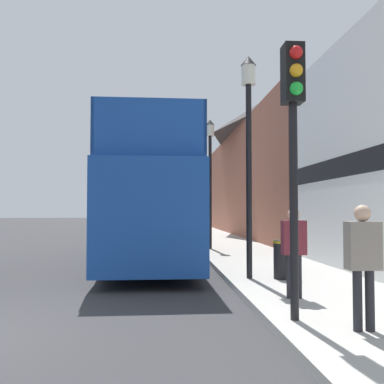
{
  "coord_description": "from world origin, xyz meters",
  "views": [
    {
      "loc": [
        3.44,
        -5.87,
        1.68
      ],
      "look_at": [
        4.58,
        9.83,
        2.31
      ],
      "focal_mm": 42.0,
      "sensor_mm": 36.0,
      "label": 1
    }
  ],
  "objects_px": {
    "pedestrian_nearest": "(363,255)",
    "lamp_post_second": "(210,160)",
    "tour_bus": "(150,206)",
    "lamp_post_nearest": "(249,125)",
    "pedestrian_second": "(294,244)",
    "litter_bin": "(283,258)",
    "parked_car_ahead_of_bus": "(168,229)",
    "traffic_signal": "(294,117)"
  },
  "relations": [
    {
      "from": "pedestrian_nearest",
      "to": "lamp_post_second",
      "type": "relative_size",
      "value": 0.31
    },
    {
      "from": "tour_bus",
      "to": "lamp_post_second",
      "type": "bearing_deg",
      "value": 56.01
    },
    {
      "from": "lamp_post_nearest",
      "to": "lamp_post_second",
      "type": "bearing_deg",
      "value": 90.07
    },
    {
      "from": "pedestrian_second",
      "to": "litter_bin",
      "type": "xyz_separation_m",
      "value": [
        0.42,
        2.19,
        -0.48
      ]
    },
    {
      "from": "parked_car_ahead_of_bus",
      "to": "lamp_post_second",
      "type": "bearing_deg",
      "value": -74.6
    },
    {
      "from": "pedestrian_second",
      "to": "traffic_signal",
      "type": "height_order",
      "value": "traffic_signal"
    },
    {
      "from": "tour_bus",
      "to": "pedestrian_second",
      "type": "distance_m",
      "value": 7.11
    },
    {
      "from": "litter_bin",
      "to": "pedestrian_nearest",
      "type": "bearing_deg",
      "value": -92.34
    },
    {
      "from": "tour_bus",
      "to": "lamp_post_nearest",
      "type": "bearing_deg",
      "value": -62.01
    },
    {
      "from": "pedestrian_nearest",
      "to": "litter_bin",
      "type": "relative_size",
      "value": 1.86
    },
    {
      "from": "traffic_signal",
      "to": "lamp_post_nearest",
      "type": "bearing_deg",
      "value": 88.01
    },
    {
      "from": "tour_bus",
      "to": "parked_car_ahead_of_bus",
      "type": "xyz_separation_m",
      "value": [
        0.72,
        8.48,
        -1.08
      ]
    },
    {
      "from": "pedestrian_nearest",
      "to": "lamp_post_nearest",
      "type": "height_order",
      "value": "lamp_post_nearest"
    },
    {
      "from": "traffic_signal",
      "to": "lamp_post_nearest",
      "type": "distance_m",
      "value": 3.93
    },
    {
      "from": "traffic_signal",
      "to": "lamp_post_second",
      "type": "relative_size",
      "value": 0.75
    },
    {
      "from": "pedestrian_second",
      "to": "parked_car_ahead_of_bus",
      "type": "bearing_deg",
      "value": 97.35
    },
    {
      "from": "pedestrian_nearest",
      "to": "lamp_post_nearest",
      "type": "bearing_deg",
      "value": 97.22
    },
    {
      "from": "parked_car_ahead_of_bus",
      "to": "lamp_post_second",
      "type": "relative_size",
      "value": 0.87
    },
    {
      "from": "tour_bus",
      "to": "parked_car_ahead_of_bus",
      "type": "relative_size",
      "value": 2.24
    },
    {
      "from": "parked_car_ahead_of_bus",
      "to": "pedestrian_nearest",
      "type": "relative_size",
      "value": 2.81
    },
    {
      "from": "parked_car_ahead_of_bus",
      "to": "pedestrian_nearest",
      "type": "distance_m",
      "value": 17.34
    },
    {
      "from": "pedestrian_second",
      "to": "lamp_post_second",
      "type": "bearing_deg",
      "value": 91.88
    },
    {
      "from": "pedestrian_nearest",
      "to": "lamp_post_nearest",
      "type": "distance_m",
      "value": 5.18
    },
    {
      "from": "tour_bus",
      "to": "parked_car_ahead_of_bus",
      "type": "height_order",
      "value": "tour_bus"
    },
    {
      "from": "pedestrian_nearest",
      "to": "lamp_post_second",
      "type": "bearing_deg",
      "value": 92.7
    },
    {
      "from": "parked_car_ahead_of_bus",
      "to": "litter_bin",
      "type": "xyz_separation_m",
      "value": [
        2.36,
        -12.84,
        -0.13
      ]
    },
    {
      "from": "lamp_post_second",
      "to": "litter_bin",
      "type": "bearing_deg",
      "value": -84.55
    },
    {
      "from": "pedestrian_nearest",
      "to": "pedestrian_second",
      "type": "height_order",
      "value": "pedestrian_nearest"
    },
    {
      "from": "tour_bus",
      "to": "litter_bin",
      "type": "bearing_deg",
      "value": -55.7
    },
    {
      "from": "tour_bus",
      "to": "pedestrian_nearest",
      "type": "bearing_deg",
      "value": -72.52
    },
    {
      "from": "parked_car_ahead_of_bus",
      "to": "pedestrian_second",
      "type": "xyz_separation_m",
      "value": [
        1.94,
        -15.03,
        0.35
      ]
    },
    {
      "from": "lamp_post_second",
      "to": "parked_car_ahead_of_bus",
      "type": "bearing_deg",
      "value": 108.11
    },
    {
      "from": "litter_bin",
      "to": "traffic_signal",
      "type": "bearing_deg",
      "value": -103.26
    },
    {
      "from": "pedestrian_second",
      "to": "traffic_signal",
      "type": "xyz_separation_m",
      "value": [
        -0.46,
        -1.55,
        1.92
      ]
    },
    {
      "from": "lamp_post_nearest",
      "to": "pedestrian_second",
      "type": "bearing_deg",
      "value": -82.11
    },
    {
      "from": "pedestrian_nearest",
      "to": "tour_bus",
      "type": "bearing_deg",
      "value": 108.43
    },
    {
      "from": "parked_car_ahead_of_bus",
      "to": "pedestrian_second",
      "type": "relative_size",
      "value": 2.89
    },
    {
      "from": "pedestrian_second",
      "to": "traffic_signal",
      "type": "distance_m",
      "value": 2.51
    },
    {
      "from": "pedestrian_second",
      "to": "litter_bin",
      "type": "relative_size",
      "value": 1.82
    },
    {
      "from": "parked_car_ahead_of_bus",
      "to": "traffic_signal",
      "type": "bearing_deg",
      "value": -87.61
    },
    {
      "from": "pedestrian_nearest",
      "to": "lamp_post_nearest",
      "type": "relative_size",
      "value": 0.32
    },
    {
      "from": "tour_bus",
      "to": "pedestrian_nearest",
      "type": "xyz_separation_m",
      "value": [
        2.9,
        -8.71,
        -0.71
      ]
    }
  ]
}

